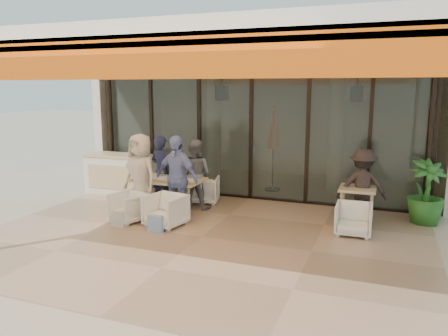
% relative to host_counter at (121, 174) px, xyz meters
% --- Properties ---
extents(ground, '(70.00, 70.00, 0.00)m').
position_rel_host_counter_xyz_m(ground, '(3.24, -2.30, -0.53)').
color(ground, '#C6B293').
rests_on(ground, ground).
extents(terrace_floor, '(8.00, 6.00, 0.01)m').
position_rel_host_counter_xyz_m(terrace_floor, '(3.24, -2.30, -0.53)').
color(terrace_floor, tan).
rests_on(terrace_floor, ground).
extents(terrace_structure, '(8.00, 6.00, 3.40)m').
position_rel_host_counter_xyz_m(terrace_structure, '(3.24, -2.56, 2.72)').
color(terrace_structure, silver).
rests_on(terrace_structure, ground).
extents(glass_storefront, '(8.08, 0.10, 3.20)m').
position_rel_host_counter_xyz_m(glass_storefront, '(3.24, 0.70, 1.07)').
color(glass_storefront, '#9EADA3').
rests_on(glass_storefront, ground).
extents(interior_block, '(9.05, 3.62, 3.52)m').
position_rel_host_counter_xyz_m(interior_block, '(3.25, 3.02, 1.70)').
color(interior_block, silver).
rests_on(interior_block, ground).
extents(host_counter, '(1.85, 0.65, 1.04)m').
position_rel_host_counter_xyz_m(host_counter, '(0.00, 0.00, 0.00)').
color(host_counter, silver).
rests_on(host_counter, ground).
extents(dining_table, '(1.50, 0.90, 0.93)m').
position_rel_host_counter_xyz_m(dining_table, '(1.89, -0.97, 0.16)').
color(dining_table, beige).
rests_on(dining_table, ground).
extents(chair_far_left, '(0.68, 0.65, 0.60)m').
position_rel_host_counter_xyz_m(chair_far_left, '(1.48, -0.03, -0.23)').
color(chair_far_left, white).
rests_on(chair_far_left, ground).
extents(chair_far_right, '(0.82, 0.79, 0.70)m').
position_rel_host_counter_xyz_m(chair_far_right, '(2.32, -0.03, -0.18)').
color(chair_far_right, white).
rests_on(chair_far_right, ground).
extents(chair_near_left, '(0.82, 0.80, 0.66)m').
position_rel_host_counter_xyz_m(chair_near_left, '(1.48, -1.93, -0.20)').
color(chair_near_left, white).
rests_on(chair_near_left, ground).
extents(chair_near_right, '(0.80, 0.77, 0.71)m').
position_rel_host_counter_xyz_m(chair_near_right, '(2.32, -1.93, -0.18)').
color(chair_near_right, white).
rests_on(chair_near_right, ground).
extents(diner_navy, '(0.66, 0.51, 1.63)m').
position_rel_host_counter_xyz_m(diner_navy, '(1.48, -0.53, 0.28)').
color(diner_navy, '#181D36').
rests_on(diner_navy, ground).
extents(diner_grey, '(0.77, 0.60, 1.58)m').
position_rel_host_counter_xyz_m(diner_grey, '(2.32, -0.53, 0.26)').
color(diner_grey, slate).
rests_on(diner_grey, ground).
extents(diner_cream, '(0.99, 0.80, 1.76)m').
position_rel_host_counter_xyz_m(diner_cream, '(1.48, -1.43, 0.35)').
color(diner_cream, beige).
rests_on(diner_cream, ground).
extents(diner_periwinkle, '(1.10, 0.63, 1.76)m').
position_rel_host_counter_xyz_m(diner_periwinkle, '(2.32, -1.43, 0.35)').
color(diner_periwinkle, '#7486C1').
rests_on(diner_periwinkle, ground).
extents(tote_bag_cream, '(0.30, 0.10, 0.34)m').
position_rel_host_counter_xyz_m(tote_bag_cream, '(1.48, -2.33, -0.36)').
color(tote_bag_cream, silver).
rests_on(tote_bag_cream, ground).
extents(tote_bag_blue, '(0.30, 0.10, 0.34)m').
position_rel_host_counter_xyz_m(tote_bag_blue, '(2.32, -2.33, -0.36)').
color(tote_bag_blue, '#99BFD8').
rests_on(tote_bag_blue, ground).
extents(side_table, '(0.70, 0.70, 0.74)m').
position_rel_host_counter_xyz_m(side_table, '(5.82, -0.40, 0.11)').
color(side_table, beige).
rests_on(side_table, ground).
extents(side_chair, '(0.66, 0.62, 0.67)m').
position_rel_host_counter_xyz_m(side_chair, '(5.82, -1.15, -0.20)').
color(side_chair, white).
rests_on(side_chair, ground).
extents(standing_woman, '(1.06, 0.72, 1.51)m').
position_rel_host_counter_xyz_m(standing_woman, '(5.89, -0.27, 0.22)').
color(standing_woman, black).
rests_on(standing_woman, ground).
extents(potted_palm, '(0.99, 0.99, 1.30)m').
position_rel_host_counter_xyz_m(potted_palm, '(7.09, 0.06, 0.12)').
color(potted_palm, '#1E5919').
rests_on(potted_palm, ground).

